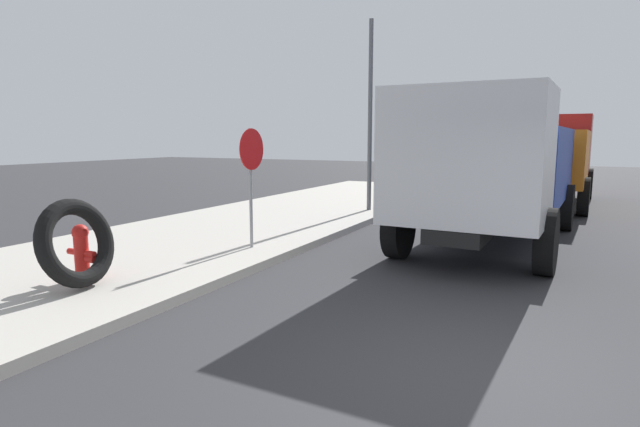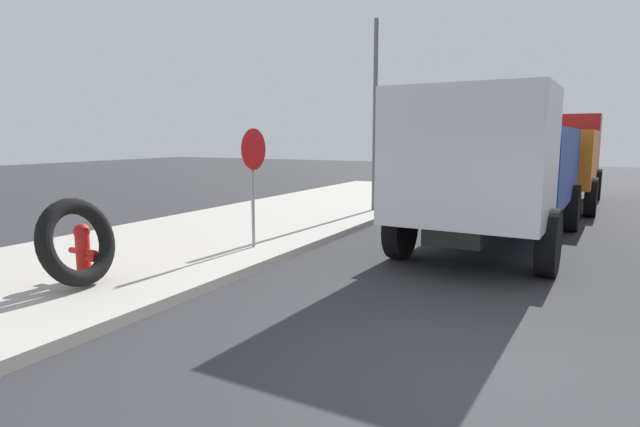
{
  "view_description": "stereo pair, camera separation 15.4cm",
  "coord_description": "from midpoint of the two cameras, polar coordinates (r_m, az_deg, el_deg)",
  "views": [
    {
      "loc": [
        -4.49,
        -0.59,
        2.21
      ],
      "look_at": [
        2.53,
        2.88,
        1.05
      ],
      "focal_mm": 28.97,
      "sensor_mm": 36.0,
      "label": 1
    },
    {
      "loc": [
        -4.42,
        -0.72,
        2.21
      ],
      "look_at": [
        2.53,
        2.88,
        1.05
      ],
      "focal_mm": 28.97,
      "sensor_mm": 36.0,
      "label": 2
    }
  ],
  "objects": [
    {
      "name": "ground_plane",
      "position": [
        5.02,
        16.88,
        -18.08
      ],
      "size": [
        80.0,
        80.0,
        0.0
      ],
      "primitive_type": "plane",
      "color": "#2D2D30"
    },
    {
      "name": "dump_truck_blue",
      "position": [
        11.13,
        18.29,
        4.94
      ],
      "size": [
        7.11,
        3.06,
        3.0
      ],
      "color": "#1E3899",
      "rests_on": "ground"
    },
    {
      "name": "fire_hydrant",
      "position": [
        8.28,
        -25.32,
        -3.69
      ],
      "size": [
        0.23,
        0.53,
        0.82
      ],
      "color": "red",
      "rests_on": "sidewalk_curb"
    },
    {
      "name": "street_light_pole",
      "position": [
        14.69,
        5.25,
        10.61
      ],
      "size": [
        0.12,
        0.12,
        5.24
      ],
      "primitive_type": "cylinder",
      "color": "#595B5E",
      "rests_on": "sidewalk_curb"
    },
    {
      "name": "loose_tire",
      "position": [
        7.82,
        -25.83,
        -2.95
      ],
      "size": [
        1.28,
        0.62,
        1.26
      ],
      "primitive_type": "torus",
      "rotation": [
        1.31,
        0.0,
        0.07
      ],
      "color": "black",
      "rests_on": "sidewalk_curb"
    },
    {
      "name": "dump_truck_orange",
      "position": [
        18.73,
        23.5,
        5.92
      ],
      "size": [
        7.09,
        3.02,
        3.0
      ],
      "color": "orange",
      "rests_on": "ground"
    },
    {
      "name": "stop_sign",
      "position": [
        9.65,
        -8.06,
        5.27
      ],
      "size": [
        0.76,
        0.08,
        2.22
      ],
      "color": "gray",
      "rests_on": "sidewalk_curb"
    },
    {
      "name": "sidewalk_curb",
      "position": [
        8.7,
        -30.99,
        -7.0
      ],
      "size": [
        36.0,
        5.0,
        0.15
      ],
      "primitive_type": "cube",
      "color": "#ADA89E",
      "rests_on": "ground"
    }
  ]
}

